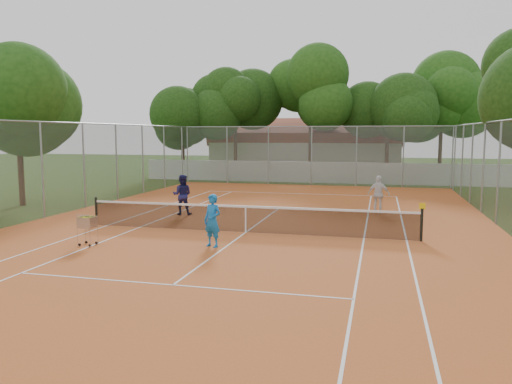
% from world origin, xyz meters
% --- Properties ---
extents(ground, '(120.00, 120.00, 0.00)m').
position_xyz_m(ground, '(0.00, 0.00, 0.00)').
color(ground, '#203D10').
rests_on(ground, ground).
extents(court_pad, '(18.00, 34.00, 0.02)m').
position_xyz_m(court_pad, '(0.00, 0.00, 0.01)').
color(court_pad, '#BA5924').
rests_on(court_pad, ground).
extents(court_lines, '(10.98, 23.78, 0.01)m').
position_xyz_m(court_lines, '(0.00, 0.00, 0.02)').
color(court_lines, white).
rests_on(court_lines, court_pad).
extents(tennis_net, '(11.88, 0.10, 0.98)m').
position_xyz_m(tennis_net, '(0.00, 0.00, 0.51)').
color(tennis_net, black).
rests_on(tennis_net, court_pad).
extents(perimeter_fence, '(18.00, 34.00, 4.00)m').
position_xyz_m(perimeter_fence, '(0.00, 0.00, 2.00)').
color(perimeter_fence, slate).
rests_on(perimeter_fence, ground).
extents(boundary_wall, '(26.00, 0.30, 1.50)m').
position_xyz_m(boundary_wall, '(0.00, 19.00, 0.75)').
color(boundary_wall, silver).
rests_on(boundary_wall, ground).
extents(clubhouse, '(16.40, 9.00, 4.40)m').
position_xyz_m(clubhouse, '(-2.00, 29.00, 2.20)').
color(clubhouse, beige).
rests_on(clubhouse, ground).
extents(tropical_trees, '(29.00, 19.00, 10.00)m').
position_xyz_m(tropical_trees, '(0.00, 22.00, 5.00)').
color(tropical_trees, black).
rests_on(tropical_trees, ground).
extents(player_near, '(0.70, 0.58, 1.64)m').
position_xyz_m(player_near, '(-0.41, -2.40, 0.84)').
color(player_near, blue).
rests_on(player_near, court_pad).
extents(player_far_left, '(0.96, 0.82, 1.74)m').
position_xyz_m(player_far_left, '(-3.70, 3.15, 0.89)').
color(player_far_left, '#1A1A4F').
rests_on(player_far_left, court_pad).
extents(player_far_right, '(1.04, 0.61, 1.67)m').
position_xyz_m(player_far_right, '(4.54, 5.64, 0.85)').
color(player_far_right, silver).
rests_on(player_far_right, court_pad).
extents(ball_hopper, '(0.61, 0.61, 1.00)m').
position_xyz_m(ball_hopper, '(-4.27, -3.20, 0.52)').
color(ball_hopper, silver).
rests_on(ball_hopper, court_pad).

